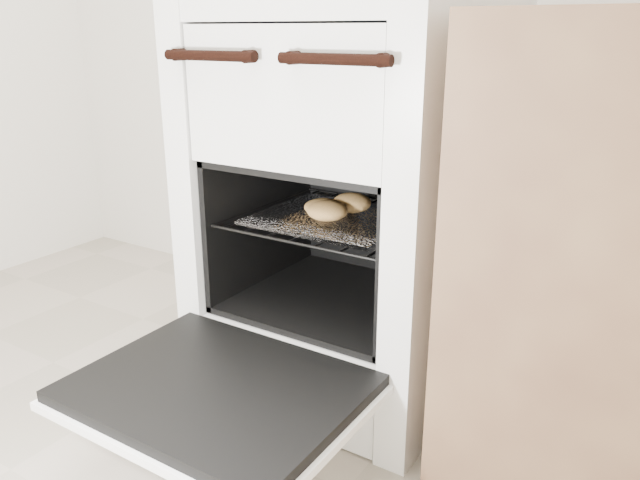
{
  "coord_description": "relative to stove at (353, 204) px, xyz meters",
  "views": [
    {
      "loc": [
        0.87,
        -0.26,
        0.93
      ],
      "look_at": [
        0.09,
        0.97,
        0.44
      ],
      "focal_mm": 35.0,
      "sensor_mm": 36.0,
      "label": 1
    }
  ],
  "objects": [
    {
      "name": "oven_rack",
      "position": [
        0.0,
        -0.07,
        -0.02
      ],
      "size": [
        0.48,
        0.46,
        0.01
      ],
      "color": "black",
      "rests_on": "stove"
    },
    {
      "name": "stove",
      "position": [
        0.0,
        0.0,
        0.0
      ],
      "size": [
        0.66,
        0.73,
        1.01
      ],
      "color": "silver",
      "rests_on": "ground"
    },
    {
      "name": "oven_door",
      "position": [
        0.0,
        -0.56,
        -0.27
      ],
      "size": [
        0.59,
        0.46,
        0.04
      ],
      "color": "black",
      "rests_on": "stove"
    },
    {
      "name": "baked_rolls",
      "position": [
        -0.0,
        -0.09,
        0.01
      ],
      "size": [
        0.17,
        0.23,
        0.05
      ],
      "color": "tan",
      "rests_on": "foil_sheet"
    },
    {
      "name": "foil_sheet",
      "position": [
        0.0,
        -0.09,
        -0.02
      ],
      "size": [
        0.37,
        0.33,
        0.01
      ],
      "primitive_type": "cube",
      "color": "white",
      "rests_on": "oven_rack"
    }
  ]
}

